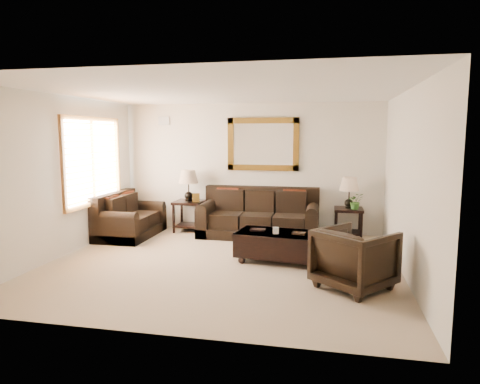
% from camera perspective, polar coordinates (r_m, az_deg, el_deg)
% --- Properties ---
extents(room, '(5.51, 5.01, 2.71)m').
position_cam_1_polar(room, '(6.65, -2.59, 1.64)').
color(room, gray).
rests_on(room, ground).
extents(window, '(0.07, 1.96, 1.66)m').
position_cam_1_polar(window, '(8.51, -18.97, 3.89)').
color(window, white).
rests_on(window, room).
extents(mirror, '(1.50, 0.06, 1.10)m').
position_cam_1_polar(mirror, '(8.98, 3.07, 6.37)').
color(mirror, '#4D330F').
rests_on(mirror, room).
extents(air_vent, '(0.25, 0.02, 0.18)m').
position_cam_1_polar(air_vent, '(9.57, -10.11, 9.33)').
color(air_vent, '#999999').
rests_on(air_vent, room).
extents(sofa, '(2.38, 1.03, 0.97)m').
position_cam_1_polar(sofa, '(8.71, 2.57, -3.57)').
color(sofa, black).
rests_on(sofa, room).
extents(loveseat, '(0.93, 1.57, 0.88)m').
position_cam_1_polar(loveseat, '(8.98, -14.72, -3.67)').
color(loveseat, black).
rests_on(loveseat, room).
extents(end_table_left, '(0.60, 0.60, 1.31)m').
position_cam_1_polar(end_table_left, '(9.12, -6.85, 0.08)').
color(end_table_left, black).
rests_on(end_table_left, room).
extents(end_table_right, '(0.55, 0.55, 1.22)m').
position_cam_1_polar(end_table_right, '(8.69, 14.32, -0.86)').
color(end_table_right, black).
rests_on(end_table_right, room).
extents(coffee_table, '(1.47, 0.92, 0.59)m').
position_cam_1_polar(coffee_table, '(7.04, 5.29, -6.80)').
color(coffee_table, black).
rests_on(coffee_table, room).
extents(armchair, '(1.19, 1.18, 0.90)m').
position_cam_1_polar(armchair, '(5.94, 15.05, -8.20)').
color(armchair, black).
rests_on(armchair, floor).
extents(potted_plant, '(0.34, 0.37, 0.25)m').
position_cam_1_polar(potted_plant, '(8.61, 15.14, -1.43)').
color(potted_plant, '#2A561D').
rests_on(potted_plant, end_table_right).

